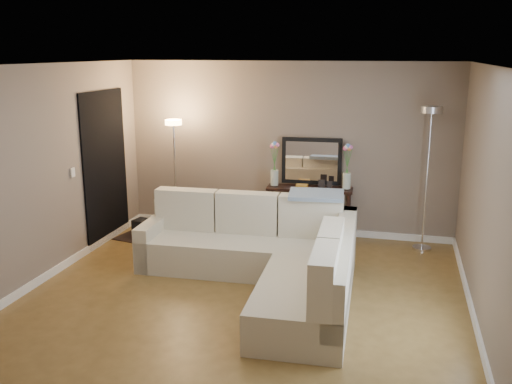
% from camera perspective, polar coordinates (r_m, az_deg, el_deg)
% --- Properties ---
extents(floor, '(5.00, 5.50, 0.01)m').
position_cam_1_polar(floor, '(6.45, -1.78, -11.26)').
color(floor, brown).
rests_on(floor, ground).
extents(ceiling, '(5.00, 5.50, 0.01)m').
position_cam_1_polar(ceiling, '(5.84, -1.98, 12.59)').
color(ceiling, white).
rests_on(ceiling, ground).
extents(wall_back, '(5.00, 0.02, 2.60)m').
position_cam_1_polar(wall_back, '(8.64, 3.20, 4.33)').
color(wall_back, '#7C6D5F').
rests_on(wall_back, ground).
extents(wall_front, '(5.00, 0.02, 2.60)m').
position_cam_1_polar(wall_front, '(3.58, -14.36, -10.29)').
color(wall_front, '#7C6D5F').
rests_on(wall_front, ground).
extents(wall_left, '(0.02, 5.50, 2.60)m').
position_cam_1_polar(wall_left, '(7.11, -21.70, 1.25)').
color(wall_left, '#7C6D5F').
rests_on(wall_left, ground).
extents(wall_right, '(0.02, 5.50, 2.60)m').
position_cam_1_polar(wall_right, '(5.86, 22.46, -1.39)').
color(wall_right, '#7C6D5F').
rests_on(wall_right, ground).
extents(baseboard_back, '(5.00, 0.03, 0.10)m').
position_cam_1_polar(baseboard_back, '(8.92, 3.06, -3.64)').
color(baseboard_back, white).
rests_on(baseboard_back, ground).
extents(baseboard_left, '(0.03, 5.50, 0.10)m').
position_cam_1_polar(baseboard_left, '(7.45, -20.68, -8.17)').
color(baseboard_left, white).
rests_on(baseboard_left, ground).
extents(baseboard_right, '(0.03, 5.50, 0.10)m').
position_cam_1_polar(baseboard_right, '(6.28, 21.15, -12.45)').
color(baseboard_right, white).
rests_on(baseboard_right, ground).
extents(doorway, '(0.02, 1.20, 2.20)m').
position_cam_1_polar(doorway, '(8.54, -14.82, 2.40)').
color(doorway, black).
rests_on(doorway, ground).
extents(switch_plate, '(0.02, 0.08, 0.12)m').
position_cam_1_polar(switch_plate, '(7.80, -17.86, 1.88)').
color(switch_plate, white).
rests_on(switch_plate, ground).
extents(sectional_sofa, '(2.81, 2.63, 0.96)m').
position_cam_1_polar(sectional_sofa, '(6.87, 1.25, -6.40)').
color(sectional_sofa, beige).
rests_on(sectional_sofa, floor).
extents(throw_blanket, '(0.72, 0.46, 0.09)m').
position_cam_1_polar(throw_blanket, '(7.26, 6.06, -0.27)').
color(throw_blanket, '#7C8FA0').
rests_on(throw_blanket, sectional_sofa).
extents(console_table, '(1.28, 0.40, 0.78)m').
position_cam_1_polar(console_table, '(8.55, 4.82, -1.73)').
color(console_table, black).
rests_on(console_table, floor).
extents(leaning_mirror, '(0.89, 0.09, 0.70)m').
position_cam_1_polar(leaning_mirror, '(8.54, 5.58, 3.10)').
color(leaning_mirror, black).
rests_on(leaning_mirror, console_table).
extents(table_decor, '(0.54, 0.13, 0.13)m').
position_cam_1_polar(table_decor, '(8.41, 5.37, 0.68)').
color(table_decor, '#BF7F21').
rests_on(table_decor, console_table).
extents(flower_vase_left, '(0.15, 0.12, 0.66)m').
position_cam_1_polar(flower_vase_left, '(8.46, 1.86, 2.54)').
color(flower_vase_left, silver).
rests_on(flower_vase_left, console_table).
extents(flower_vase_right, '(0.15, 0.12, 0.66)m').
position_cam_1_polar(flower_vase_right, '(8.36, 9.10, 2.22)').
color(flower_vase_right, silver).
rests_on(flower_vase_right, console_table).
extents(floor_lamp_lit, '(0.29, 0.29, 1.75)m').
position_cam_1_polar(floor_lamp_lit, '(8.69, -8.15, 3.81)').
color(floor_lamp_lit, silver).
rests_on(floor_lamp_lit, floor).
extents(floor_lamp_unlit, '(0.30, 0.30, 2.02)m').
position_cam_1_polar(floor_lamp_unlit, '(8.13, 16.91, 4.04)').
color(floor_lamp_unlit, silver).
rests_on(floor_lamp_unlit, floor).
extents(charcoal_rug, '(1.29, 1.07, 0.02)m').
position_cam_1_polar(charcoal_rug, '(8.78, -9.61, -4.40)').
color(charcoal_rug, black).
rests_on(charcoal_rug, floor).
extents(black_bag, '(0.36, 0.29, 0.21)m').
position_cam_1_polar(black_bag, '(8.76, -11.07, -3.41)').
color(black_bag, black).
rests_on(black_bag, charcoal_rug).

